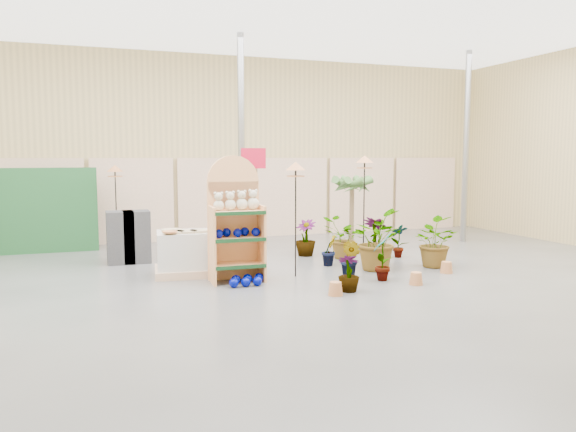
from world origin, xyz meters
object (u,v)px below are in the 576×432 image
at_px(display_shelf, 235,224).
at_px(potted_plant_2, 374,240).
at_px(bird_table_front, 296,170).
at_px(pallet_stack, 186,253).

xyz_separation_m(display_shelf, potted_plant_2, (2.57, -0.02, -0.40)).
bearing_deg(bird_table_front, pallet_stack, 156.25).
xyz_separation_m(pallet_stack, bird_table_front, (1.73, -0.76, 1.43)).
relative_size(bird_table_front, potted_plant_2, 1.79).
bearing_deg(display_shelf, potted_plant_2, 1.04).
bearing_deg(bird_table_front, potted_plant_2, 2.32).
bearing_deg(pallet_stack, display_shelf, -38.28).
bearing_deg(display_shelf, bird_table_front, -3.06).
height_order(display_shelf, pallet_stack, display_shelf).
bearing_deg(pallet_stack, potted_plant_2, -6.03).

